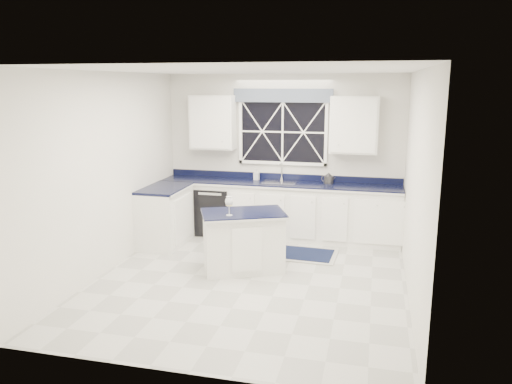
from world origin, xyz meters
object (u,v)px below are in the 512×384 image
(dishwasher, at_px, (216,210))
(kettle, at_px, (328,179))
(faucet, at_px, (281,171))
(island, at_px, (243,241))
(wine_glass, at_px, (229,202))
(soap_bottle, at_px, (256,174))

(dishwasher, relative_size, kettle, 3.38)
(dishwasher, xyz_separation_m, faucet, (1.10, 0.19, 0.69))
(dishwasher, relative_size, island, 0.64)
(island, xyz_separation_m, wine_glass, (-0.13, -0.22, 0.59))
(wine_glass, bearing_deg, soap_bottle, 92.91)
(wine_glass, bearing_deg, faucet, 80.98)
(faucet, distance_m, wine_glass, 2.04)
(dishwasher, distance_m, island, 1.84)
(dishwasher, height_order, wine_glass, wine_glass)
(dishwasher, distance_m, faucet, 1.31)
(island, bearing_deg, wine_glass, -144.50)
(dishwasher, bearing_deg, faucet, 10.02)
(faucet, bearing_deg, wine_glass, -99.02)
(wine_glass, relative_size, soap_bottle, 1.37)
(dishwasher, distance_m, kettle, 2.00)
(island, xyz_separation_m, kettle, (0.99, 1.70, 0.61))
(kettle, height_order, wine_glass, kettle)
(faucet, distance_m, kettle, 0.81)
(island, bearing_deg, soap_bottle, 73.92)
(faucet, bearing_deg, dishwasher, -169.98)
(dishwasher, xyz_separation_m, kettle, (1.90, 0.10, 0.61))
(dishwasher, relative_size, wine_glass, 3.19)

